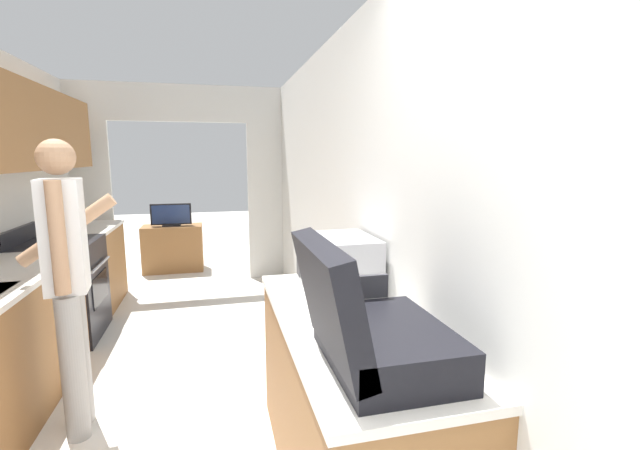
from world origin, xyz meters
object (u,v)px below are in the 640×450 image
Objects in this scene: microwave at (338,262)px; television at (171,215)px; suitcase at (367,329)px; knife at (72,229)px; range_oven at (62,290)px; person at (68,280)px; tv_cabinet at (173,248)px.

microwave is 0.84× the size of television.
suitcase is 1.89× the size of knife.
suitcase is 0.93m from microwave.
range_oven is 1.87× the size of television.
television is at bearing 70.59° from range_oven.
suitcase is at bearing -99.86° from microwave.
microwave reaches higher than television.
person reaches higher than knife.
suitcase is 1.09× the size of television.
person is 2.11× the size of tv_cabinet.
person reaches higher than tv_cabinet.
person reaches higher than range_oven.
person is at bearing -93.68° from television.
range_oven is at bearing 123.94° from suitcase.
microwave is 0.56× the size of tv_cabinet.
tv_cabinet is 2.60× the size of knife.
knife is at bearing -118.84° from television.
television is (0.76, 2.15, 0.36)m from range_oven.
suitcase is (1.86, -2.77, 0.57)m from range_oven.
person is 2.22m from knife.
range_oven is 0.79m from knife.
suitcase is at bearing -140.83° from person.
television is 1.74× the size of knife.
microwave is 4.30m from tv_cabinet.
microwave reaches higher than tv_cabinet.
microwave is 3.27m from knife.
tv_cabinet is (0.23, 3.68, -0.60)m from person.
person reaches higher than suitcase.
microwave is 4.21m from television.
television is at bearing 102.66° from suitcase.
suitcase reaches higher than range_oven.
suitcase is 5.13m from tv_cabinet.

